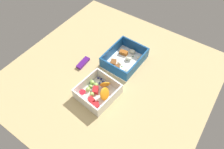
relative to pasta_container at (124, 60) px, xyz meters
The scene contains 4 objects.
table_surface 9.60cm from the pasta_container, behind, with size 80.00×80.00×2.00cm, color tan.
pasta_container is the anchor object (origin of this frame).
fruit_bowl 19.91cm from the pasta_container, behind, with size 15.36×14.57×5.68cm.
candy_bar 17.98cm from the pasta_container, 127.32° to the left, with size 7.00×2.40×1.20cm, color #51197A.
Camera 1 is at (-42.66, -29.98, 68.88)cm, focal length 32.58 mm.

